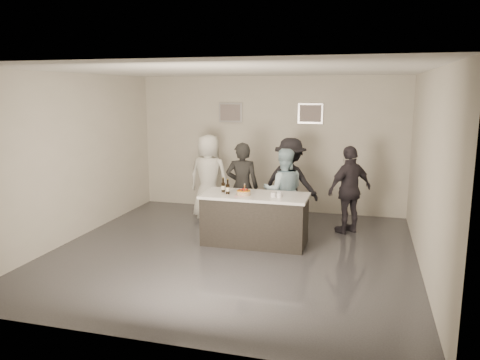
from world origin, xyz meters
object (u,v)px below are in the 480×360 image
Objects in this scene: beer_bottle_a at (223,185)px; person_main_black at (242,187)px; person_guest_right at (350,190)px; person_guest_left at (209,177)px; person_guest_back at (290,182)px; bar_counter at (255,219)px; beer_bottle_b at (228,187)px; person_main_blue at (284,191)px; cake at (244,193)px.

person_main_black reaches higher than beer_bottle_a.
person_guest_left is at bearing -47.90° from person_guest_right.
person_guest_right is (2.92, -0.26, -0.06)m from person_guest_left.
person_guest_back is at bearing 52.41° from beer_bottle_a.
person_main_black is at bearing 76.93° from beer_bottle_a.
person_guest_left reaches higher than bar_counter.
beer_bottle_b is at bearing -11.99° from person_guest_right.
person_guest_right is at bearing 177.89° from person_main_blue.
person_main_blue reaches higher than beer_bottle_b.
person_guest_right reaches higher than cake.
cake is 0.15× the size of person_guest_right.
bar_counter is 1.05× the size of person_guest_back.
person_main_black is at bearing 49.56° from person_guest_back.
beer_bottle_a is (-0.41, 0.12, 0.09)m from cake.
beer_bottle_b is at bearing 177.86° from cake.
beer_bottle_b is at bearing 33.82° from person_main_blue.
person_guest_right is (2.05, 1.22, -0.19)m from beer_bottle_b.
person_main_black is 1.07× the size of person_main_blue.
person_guest_back is at bearing 67.50° from cake.
person_guest_back reaches higher than cake.
cake is 0.44m from beer_bottle_a.
person_main_black is at bearing 148.09° from person_guest_left.
person_main_blue is (0.54, 0.96, -0.13)m from cake.
beer_bottle_b is at bearing -168.85° from bar_counter.
cake is 1.10m from person_main_blue.
person_guest_right is at bearing -175.77° from person_main_black.
person_guest_left reaches higher than beer_bottle_a.
beer_bottle_a is 0.74m from person_main_black.
person_guest_right reaches higher than beer_bottle_b.
bar_counter is 0.53m from cake.
beer_bottle_b is at bearing 72.11° from person_guest_back.
beer_bottle_b is (-0.29, 0.01, 0.09)m from cake.
beer_bottle_a is 2.44m from person_guest_right.
person_main_black is at bearing -5.07° from person_main_blue.
bar_counter is 7.64× the size of cake.
person_guest_back is at bearing 57.95° from beer_bottle_b.
beer_bottle_b is 0.15× the size of person_main_black.
person_main_black reaches higher than bar_counter.
person_guest_left is (-0.75, 1.37, -0.13)m from beer_bottle_a.
beer_bottle_a is at bearing 163.75° from cake.
person_guest_right is at bearing 179.47° from person_guest_left.
beer_bottle_b is 0.15× the size of person_guest_back.
person_main_blue is (0.94, 0.84, -0.22)m from beer_bottle_a.
person_guest_left reaches higher than person_guest_right.
person_guest_right is (2.00, 0.42, -0.03)m from person_main_black.
beer_bottle_b is 1.28m from person_main_blue.
person_guest_right is (2.17, 1.12, -0.19)m from beer_bottle_a.
beer_bottle_b reaches higher than cake.
beer_bottle_a is at bearing 137.34° from beer_bottle_b.
person_guest_left is 1.01× the size of person_guest_back.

